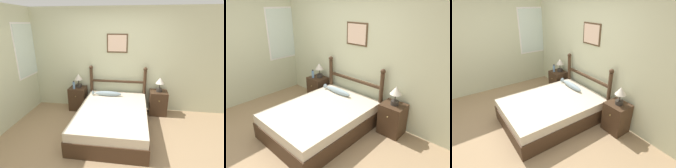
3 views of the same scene
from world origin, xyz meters
TOP-DOWN VIEW (x-y plane):
  - ground_plane at (0.00, 0.00)m, footprint 16.00×16.00m
  - wall_back at (0.00, 1.73)m, footprint 6.40×0.08m
  - wall_left at (-2.13, 0.03)m, footprint 0.08×6.40m
  - bed at (0.13, 0.65)m, footprint 1.44×1.99m
  - headboard at (0.13, 1.60)m, footprint 1.46×0.10m
  - nightstand_left at (-0.90, 1.48)m, footprint 0.42×0.40m
  - nightstand_right at (1.15, 1.48)m, footprint 0.42×0.40m
  - table_lamp_left at (-0.88, 1.53)m, footprint 0.20×0.20m
  - table_lamp_right at (1.16, 1.48)m, footprint 0.20×0.20m
  - bottle at (-0.96, 1.39)m, footprint 0.06×0.06m
  - fish_pillow at (-0.11, 1.32)m, footprint 0.73×0.12m

SIDE VIEW (x-z plane):
  - ground_plane at x=0.00m, z-range 0.00..0.00m
  - bed at x=0.13m, z-range 0.00..0.47m
  - nightstand_left at x=-0.90m, z-range 0.00..0.60m
  - nightstand_right at x=1.15m, z-range 0.00..0.60m
  - fish_pillow at x=-0.11m, z-range 0.48..0.60m
  - headboard at x=0.13m, z-range 0.06..1.22m
  - bottle at x=-0.96m, z-range 0.59..0.80m
  - table_lamp_left at x=-0.88m, z-range 0.65..1.00m
  - table_lamp_right at x=1.16m, z-range 0.65..1.00m
  - wall_back at x=0.00m, z-range 0.00..2.55m
  - wall_left at x=-2.13m, z-range 0.01..2.56m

